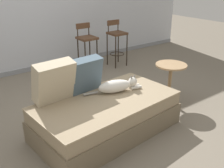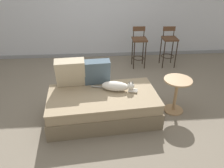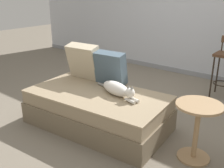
% 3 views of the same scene
% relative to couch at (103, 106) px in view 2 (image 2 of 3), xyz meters
% --- Properties ---
extents(ground_plane, '(16.00, 16.00, 0.00)m').
position_rel_couch_xyz_m(ground_plane, '(0.00, 0.40, -0.22)').
color(ground_plane, slate).
rests_on(ground_plane, ground).
extents(wall_back_panel, '(8.00, 0.10, 2.60)m').
position_rel_couch_xyz_m(wall_back_panel, '(0.00, 2.65, 1.08)').
color(wall_back_panel, silver).
rests_on(wall_back_panel, ground).
extents(wall_baseboard_trim, '(8.00, 0.02, 0.09)m').
position_rel_couch_xyz_m(wall_baseboard_trim, '(0.00, 2.60, -0.17)').
color(wall_baseboard_trim, gray).
rests_on(wall_baseboard_trim, ground).
extents(couch, '(1.75, 1.04, 0.43)m').
position_rel_couch_xyz_m(couch, '(0.00, 0.00, 0.00)').
color(couch, '#766750').
rests_on(couch, ground).
extents(throw_pillow_corner, '(0.47, 0.30, 0.48)m').
position_rel_couch_xyz_m(throw_pillow_corner, '(-0.49, 0.31, 0.45)').
color(throw_pillow_corner, beige).
rests_on(throw_pillow_corner, couch).
extents(throw_pillow_middle, '(0.43, 0.25, 0.43)m').
position_rel_couch_xyz_m(throw_pillow_middle, '(-0.07, 0.34, 0.43)').
color(throw_pillow_middle, '#4C6070').
rests_on(throw_pillow_middle, couch).
extents(cat, '(0.73, 0.26, 0.19)m').
position_rel_couch_xyz_m(cat, '(0.23, 0.10, 0.29)').
color(cat, white).
rests_on(cat, couch).
extents(bar_stool_near_window, '(0.32, 0.32, 0.92)m').
position_rel_couch_xyz_m(bar_stool_near_window, '(0.90, 1.91, 0.33)').
color(bar_stool_near_window, '#2D2319').
rests_on(bar_stool_near_window, ground).
extents(bar_stool_by_doorway, '(0.32, 0.32, 0.91)m').
position_rel_couch_xyz_m(bar_stool_by_doorway, '(1.60, 1.91, 0.32)').
color(bar_stool_by_doorway, '#2D2319').
rests_on(bar_stool_by_doorway, ground).
extents(side_table, '(0.44, 0.44, 0.59)m').
position_rel_couch_xyz_m(side_table, '(1.19, 0.10, 0.16)').
color(side_table, tan).
rests_on(side_table, ground).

